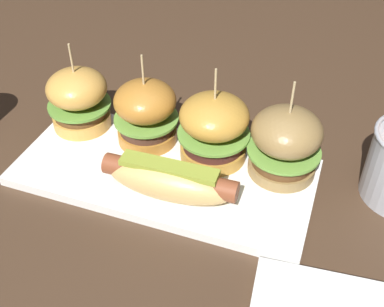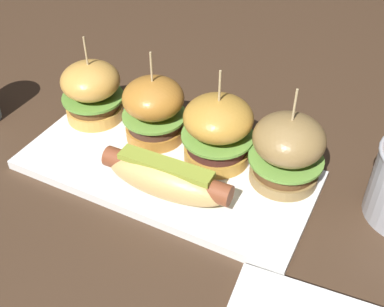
% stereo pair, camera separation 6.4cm
% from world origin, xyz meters
% --- Properties ---
extents(ground_plane, '(3.00, 3.00, 0.00)m').
position_xyz_m(ground_plane, '(0.00, 0.00, 0.00)').
color(ground_plane, '#422D1E').
extents(platter_main, '(0.42, 0.19, 0.01)m').
position_xyz_m(platter_main, '(0.00, 0.00, 0.01)').
color(platter_main, white).
rests_on(platter_main, ground).
extents(hot_dog, '(0.18, 0.06, 0.05)m').
position_xyz_m(hot_dog, '(0.03, -0.05, 0.04)').
color(hot_dog, tan).
rests_on(hot_dog, platter_main).
extents(slider_far_left, '(0.10, 0.10, 0.14)m').
position_xyz_m(slider_far_left, '(-0.16, 0.05, 0.06)').
color(slider_far_left, gold).
rests_on(slider_far_left, platter_main).
extents(slider_center_left, '(0.10, 0.10, 0.14)m').
position_xyz_m(slider_center_left, '(-0.05, 0.05, 0.06)').
color(slider_center_left, '#B4742B').
rests_on(slider_center_left, platter_main).
extents(slider_center_right, '(0.10, 0.10, 0.14)m').
position_xyz_m(slider_center_right, '(0.06, 0.05, 0.06)').
color(slider_center_right, '#BF8934').
rests_on(slider_center_right, platter_main).
extents(slider_far_right, '(0.10, 0.10, 0.14)m').
position_xyz_m(slider_far_right, '(0.16, 0.05, 0.06)').
color(slider_far_right, olive).
rests_on(slider_far_right, platter_main).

